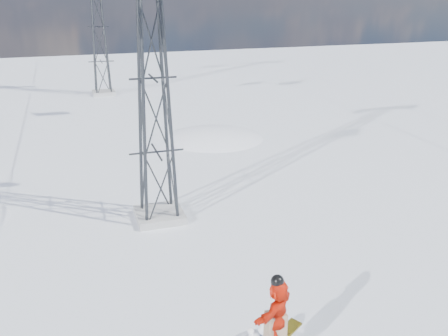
{
  "coord_description": "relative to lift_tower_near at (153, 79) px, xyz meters",
  "views": [
    {
      "loc": [
        -2.17,
        -9.59,
        8.55
      ],
      "look_at": [
        2.13,
        3.9,
        3.39
      ],
      "focal_mm": 40.0,
      "sensor_mm": 36.0,
      "label": 1
    }
  ],
  "objects": [
    {
      "name": "snow_terrain",
      "position": [
        -5.57,
        13.24,
        -15.06
      ],
      "size": [
        39.0,
        37.0,
        22.0
      ],
      "color": "white",
      "rests_on": "ground"
    },
    {
      "name": "lift_tower_far",
      "position": [
        0.0,
        25.0,
        0.0
      ],
      "size": [
        5.2,
        1.8,
        11.43
      ],
      "color": "#999999",
      "rests_on": "ground"
    },
    {
      "name": "lift_tower_near",
      "position": [
        0.0,
        0.0,
        0.0
      ],
      "size": [
        5.2,
        1.8,
        11.43
      ],
      "color": "#999999",
      "rests_on": "ground"
    }
  ]
}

